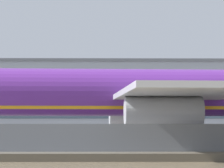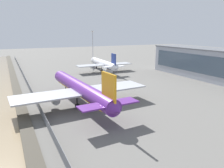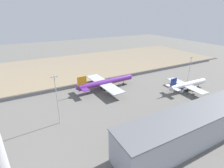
{
  "view_description": "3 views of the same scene",
  "coord_description": "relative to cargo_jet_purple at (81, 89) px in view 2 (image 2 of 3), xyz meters",
  "views": [
    {
      "loc": [
        -6.37,
        -61.68,
        2.2
      ],
      "look_at": [
        -5.39,
        -1.04,
        6.06
      ],
      "focal_mm": 105.0,
      "sensor_mm": 36.0,
      "label": 1
    },
    {
      "loc": [
        59.94,
        -23.26,
        22.24
      ],
      "look_at": [
        -2.61,
        7.47,
        5.34
      ],
      "focal_mm": 35.0,
      "sensor_mm": 36.0,
      "label": 2
    },
    {
      "loc": [
        49.19,
        100.72,
        51.88
      ],
      "look_at": [
        -4.9,
        1.25,
        4.94
      ],
      "focal_mm": 28.0,
      "sensor_mm": 36.0,
      "label": 3
    }
  ],
  "objects": [
    {
      "name": "apron_light_mast_apron_west",
      "position": [
        -54.83,
        25.42,
        7.62
      ],
      "size": [
        3.2,
        0.4,
        22.58
      ],
      "color": "#A8A8AD",
      "rests_on": "ground"
    },
    {
      "name": "ops_van",
      "position": [
        -43.12,
        29.49,
        -3.68
      ],
      "size": [
        3.61,
        5.59,
        2.48
      ],
      "color": "white",
      "rests_on": "ground"
    },
    {
      "name": "cargo_jet_purple",
      "position": [
        0.0,
        0.0,
        0.0
      ],
      "size": [
        47.51,
        41.09,
        13.01
      ],
      "color": "#602889",
      "rests_on": "ground"
    },
    {
      "name": "perimeter_fence",
      "position": [
        2.2,
        -12.64,
        -3.8
      ],
      "size": [
        280.0,
        0.1,
        2.32
      ],
      "color": "slate",
      "rests_on": "ground"
    },
    {
      "name": "ground_plane",
      "position": [
        2.2,
        3.36,
        -4.96
      ],
      "size": [
        500.0,
        500.0,
        0.0
      ],
      "primitive_type": "plane",
      "color": "#66635E"
    },
    {
      "name": "passenger_jet_white",
      "position": [
        -49.72,
        29.75,
        -0.62
      ],
      "size": [
        36.9,
        31.35,
        11.37
      ],
      "color": "white",
      "rests_on": "ground"
    },
    {
      "name": "shoreline_seawall",
      "position": [
        2.2,
        -17.14,
        -4.71
      ],
      "size": [
        320.0,
        3.0,
        0.5
      ],
      "color": "#474238",
      "rests_on": "ground"
    },
    {
      "name": "terminal_building",
      "position": [
        -6.48,
        66.74,
        2.23
      ],
      "size": [
        70.83,
        14.95,
        14.35
      ],
      "color": "#9EA3AD",
      "rests_on": "ground"
    },
    {
      "name": "baggage_tug",
      "position": [
        -12.29,
        -8.44,
        -4.16
      ],
      "size": [
        3.55,
        3.1,
        1.8
      ],
      "color": "white",
      "rests_on": "ground"
    }
  ]
}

